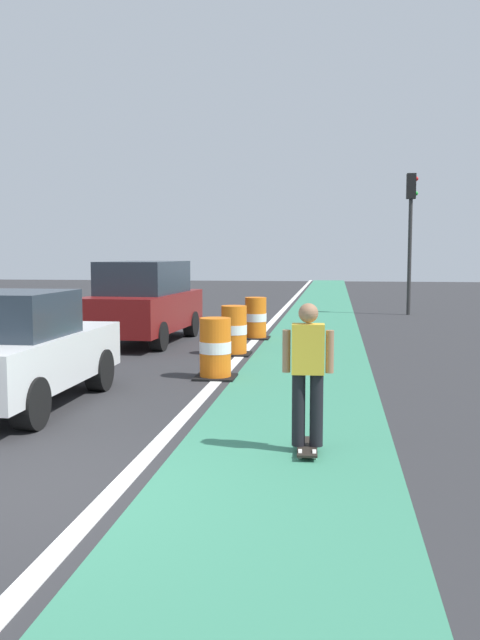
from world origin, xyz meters
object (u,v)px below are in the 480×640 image
object	(u,v)px
traffic_barrel_front	(215,349)
traffic_light_corner	(411,218)
parked_sedan_nearest	(13,350)
parked_suv_second	(145,301)
traffic_barrel_mid	(234,331)
traffic_barrel_back	(256,319)
skateboarder_on_lane	(308,373)

from	to	relation	value
traffic_barrel_front	traffic_light_corner	xyz separation A→B (m)	(4.78, 13.65, 2.97)
parked_sedan_nearest	parked_suv_second	world-z (taller)	parked_suv_second
parked_suv_second	traffic_barrel_front	bearing A→B (deg)	-60.76
traffic_barrel_mid	parked_suv_second	bearing A→B (deg)	144.63
traffic_barrel_mid	traffic_barrel_back	world-z (taller)	same
traffic_barrel_front	traffic_barrel_back	world-z (taller)	same
parked_sedan_nearest	traffic_light_corner	bearing A→B (deg)	65.94
traffic_barrel_back	traffic_light_corner	world-z (taller)	traffic_light_corner
skateboarder_on_lane	parked_sedan_nearest	xyz separation A→B (m)	(-4.34, 1.73, -0.08)
traffic_barrel_front	traffic_barrel_mid	size ratio (longest dim) A/B	1.00
skateboarder_on_lane	traffic_barrel_mid	world-z (taller)	skateboarder_on_lane
traffic_barrel_front	skateboarder_on_lane	bearing A→B (deg)	-67.55
parked_suv_second	traffic_light_corner	xyz separation A→B (m)	(7.41, 8.95, 2.47)
traffic_barrel_mid	traffic_light_corner	size ratio (longest dim) A/B	0.21
skateboarder_on_lane	traffic_barrel_front	size ratio (longest dim) A/B	1.55
skateboarder_on_lane	traffic_light_corner	world-z (taller)	traffic_light_corner
skateboarder_on_lane	traffic_barrel_back	distance (m)	10.41
traffic_barrel_mid	traffic_barrel_front	bearing A→B (deg)	-88.24
parked_sedan_nearest	parked_suv_second	xyz separation A→B (m)	(-0.12, 7.38, 0.20)
traffic_barrel_front	traffic_barrel_mid	distance (m)	2.90
traffic_light_corner	parked_sedan_nearest	bearing A→B (deg)	-114.06
parked_suv_second	traffic_barrel_back	distance (m)	2.96
parked_sedan_nearest	parked_suv_second	bearing A→B (deg)	90.92
skateboarder_on_lane	traffic_barrel_front	world-z (taller)	skateboarder_on_lane
parked_suv_second	traffic_barrel_back	bearing A→B (deg)	22.98
traffic_barrel_mid	traffic_barrel_back	bearing A→B (deg)	87.26
parked_sedan_nearest	traffic_barrel_back	world-z (taller)	parked_sedan_nearest
parked_sedan_nearest	traffic_light_corner	world-z (taller)	traffic_light_corner
parked_sedan_nearest	traffic_barrel_mid	size ratio (longest dim) A/B	3.77
parked_sedan_nearest	traffic_barrel_mid	world-z (taller)	parked_sedan_nearest
skateboarder_on_lane	traffic_barrel_back	xyz separation A→B (m)	(-1.77, 10.25, -0.38)
traffic_barrel_back	traffic_light_corner	bearing A→B (deg)	58.81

